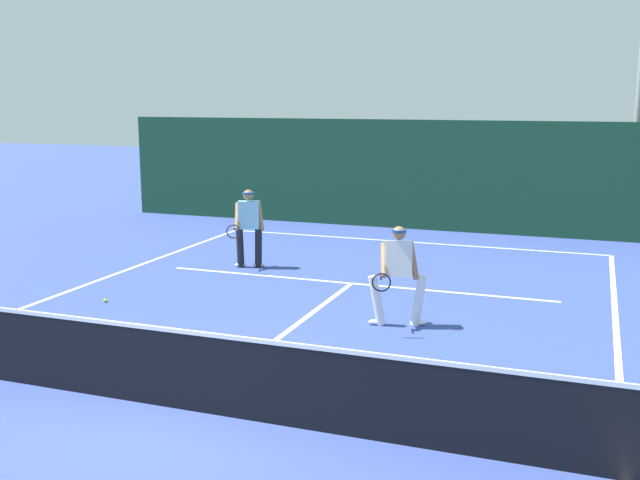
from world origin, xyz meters
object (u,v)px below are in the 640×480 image
player_near (398,271)px  tennis_ball (105,301)px  player_far (249,225)px  tennis_ball_extra (409,398)px

player_near → tennis_ball: (-5.21, -0.48, -0.85)m
player_far → tennis_ball: bearing=47.9°
player_near → tennis_ball: 5.30m
tennis_ball → tennis_ball_extra: 6.58m
player_near → tennis_ball_extra: 3.16m
player_near → player_far: 5.00m
player_near → tennis_ball_extra: size_ratio=24.46×
player_far → tennis_ball_extra: size_ratio=25.37×
player_far → tennis_ball_extra: player_far is taller
tennis_ball_extra → tennis_ball: bearing=158.4°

